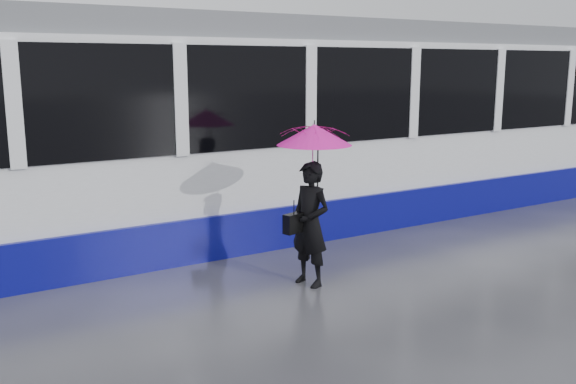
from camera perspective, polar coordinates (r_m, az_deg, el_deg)
ground at (r=7.76m, az=-4.51°, el=-8.75°), size 90.00×90.00×0.00m
rails at (r=9.94m, az=-11.17°, el=-4.35°), size 34.00×1.51×0.02m
tram at (r=10.69m, az=0.54°, el=5.84°), size 26.00×2.56×3.35m
woman at (r=7.74m, az=1.98°, el=-2.87°), size 0.49×0.63×1.52m
umbrella at (r=7.60m, az=2.34°, el=3.81°), size 1.09×1.09×1.03m
handbag at (r=7.64m, az=0.53°, el=-2.78°), size 0.29×0.18×0.42m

